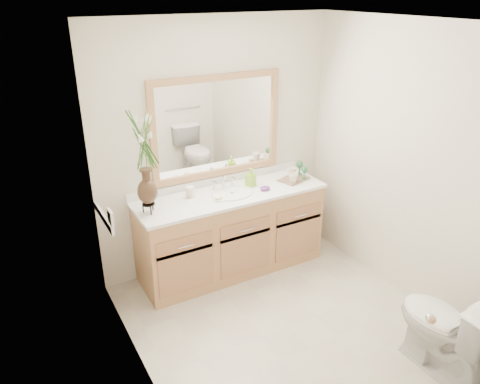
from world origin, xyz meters
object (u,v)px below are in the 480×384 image
toilet (445,328)px  flower_vase (144,151)px  tumbler (190,192)px  soap_bottle (251,178)px  tray (294,179)px

toilet → flower_vase: size_ratio=0.91×
flower_vase → tumbler: bearing=15.6°
flower_vase → soap_bottle: bearing=4.6°
tumbler → tray: bearing=-6.5°
toilet → flower_vase: 2.64m
flower_vase → tray: size_ratio=2.78×
toilet → tumbler: tumbler is taller
soap_bottle → tray: soap_bottle is taller
toilet → tumbler: (-1.07, 2.04, 0.51)m
soap_bottle → toilet: bearing=-95.3°
toilet → flower_vase: bearing=-51.8°
toilet → tray: size_ratio=2.53×
toilet → tumbler: size_ratio=7.52×
tray → flower_vase: bearing=162.6°
toilet → flower_vase: (-1.51, 1.92, 1.02)m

